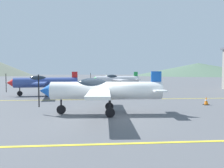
# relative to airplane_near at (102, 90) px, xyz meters

# --- Properties ---
(ground_plane) EXTENTS (400.00, 400.00, 0.00)m
(ground_plane) POSITION_rel_airplane_near_xyz_m (0.01, -1.03, -1.36)
(ground_plane) COLOR #54565B
(apron_line_near) EXTENTS (80.00, 0.16, 0.01)m
(apron_line_near) POSITION_rel_airplane_near_xyz_m (0.01, -5.17, -1.36)
(apron_line_near) COLOR yellow
(apron_line_near) RESTS_ON ground_plane
(apron_line_far) EXTENTS (80.00, 0.16, 0.01)m
(apron_line_far) POSITION_rel_airplane_near_xyz_m (0.01, 6.38, -1.36)
(apron_line_far) COLOR yellow
(apron_line_far) RESTS_ON ground_plane
(airplane_near) EXTENTS (7.00, 8.07, 2.42)m
(airplane_near) POSITION_rel_airplane_near_xyz_m (0.00, 0.00, 0.00)
(airplane_near) COLOR white
(airplane_near) RESTS_ON ground_plane
(airplane_mid) EXTENTS (7.06, 8.09, 2.42)m
(airplane_mid) POSITION_rel_airplane_near_xyz_m (-5.51, 10.05, 0.00)
(airplane_mid) COLOR #33478C
(airplane_mid) RESTS_ON ground_plane
(airplane_far) EXTENTS (7.07, 8.04, 2.42)m
(airplane_far) POSITION_rel_airplane_near_xyz_m (2.52, 17.63, 0.00)
(airplane_far) COLOR silver
(airplane_far) RESTS_ON ground_plane
(traffic_cone_side) EXTENTS (0.36, 0.36, 0.59)m
(traffic_cone_side) POSITION_rel_airplane_near_xyz_m (7.66, 2.72, -1.07)
(traffic_cone_side) COLOR black
(traffic_cone_side) RESTS_ON ground_plane
(hill_centerleft) EXTENTS (87.09, 87.09, 8.46)m
(hill_centerleft) POSITION_rel_airplane_near_xyz_m (69.11, 126.36, 2.87)
(hill_centerleft) COLOR #4C6651
(hill_centerleft) RESTS_ON ground_plane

